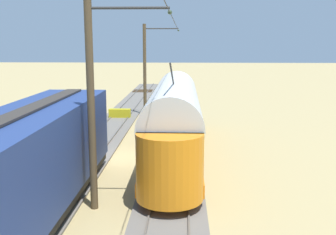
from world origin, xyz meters
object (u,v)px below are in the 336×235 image
(vintage_streetcar, at_px, (174,117))
(track_end_bumper, at_px, (120,114))
(catenary_pole_foreground, at_px, (146,68))
(coach_adjacent, at_px, (33,159))
(switch_stand, at_px, (197,111))
(catenary_pole_mid_near, at_px, (93,103))

(vintage_streetcar, height_order, track_end_bumper, vintage_streetcar)
(vintage_streetcar, relative_size, catenary_pole_foreground, 2.16)
(coach_adjacent, xyz_separation_m, catenary_pole_foreground, (-2.08, -21.06, 1.95))
(switch_stand, relative_size, track_end_bumper, 0.69)
(catenary_pole_foreground, relative_size, catenary_pole_mid_near, 1.00)
(catenary_pole_foreground, bearing_deg, vintage_streetcar, 102.10)
(catenary_pole_foreground, distance_m, catenary_pole_mid_near, 20.35)
(coach_adjacent, relative_size, track_end_bumper, 7.07)
(catenary_pole_foreground, xyz_separation_m, track_end_bumper, (2.07, 1.62, -3.71))
(switch_stand, bearing_deg, track_end_bumper, -2.74)
(coach_adjacent, bearing_deg, vintage_streetcar, -121.54)
(vintage_streetcar, distance_m, switch_stand, 11.39)
(catenary_pole_mid_near, height_order, switch_stand, catenary_pole_mid_near)
(catenary_pole_mid_near, xyz_separation_m, switch_stand, (-4.42, -18.42, -3.41))
(coach_adjacent, distance_m, switch_stand, 20.25)
(coach_adjacent, height_order, switch_stand, coach_adjacent)
(vintage_streetcar, xyz_separation_m, coach_adjacent, (4.89, 7.96, -0.09))
(vintage_streetcar, height_order, coach_adjacent, vintage_streetcar)
(track_end_bumper, bearing_deg, catenary_pole_foreground, -142.00)
(vintage_streetcar, distance_m, track_end_bumper, 12.61)
(switch_stand, bearing_deg, catenary_pole_mid_near, 76.50)
(catenary_pole_foreground, xyz_separation_m, switch_stand, (-4.42, 1.93, -3.41))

